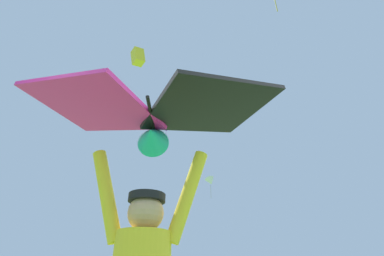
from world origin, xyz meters
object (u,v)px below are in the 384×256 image
Objects in this scene: distant_kite_purple_overhead_distant at (166,130)px; distant_kite_white_high_left at (211,181)px; held_stunt_kite at (152,114)px; distant_kite_yellow_low_right at (138,57)px; distant_kite_purple_mid_left at (257,88)px.

distant_kite_purple_overhead_distant is 0.69× the size of distant_kite_white_high_left.
held_stunt_kite is at bearing -86.73° from distant_kite_white_high_left.
distant_kite_yellow_low_right reaches higher than distant_kite_white_high_left.
distant_kite_white_high_left is 16.34m from distant_kite_yellow_low_right.
held_stunt_kite is 22.16m from distant_kite_yellow_low_right.
distant_kite_yellow_low_right is at bearing -107.66° from distant_kite_white_high_left.
distant_kite_white_high_left is (5.36, 0.67, -6.89)m from distant_kite_purple_overhead_distant.
distant_kite_purple_mid_left reaches higher than distant_kite_yellow_low_right.
distant_kite_purple_mid_left is (4.46, 25.54, 19.58)m from held_stunt_kite.
distant_kite_white_high_left is 12.26m from distant_kite_purple_mid_left.
distant_kite_purple_mid_left is at bearing 45.68° from distant_kite_yellow_low_right.
distant_kite_purple_mid_left is at bearing -13.87° from distant_kite_purple_overhead_distant.
distant_kite_purple_overhead_distant is 8.76m from distant_kite_white_high_left.
distant_kite_purple_mid_left is (11.49, -2.83, 3.14)m from distant_kite_purple_overhead_distant.
distant_kite_purple_overhead_distant is (-7.02, 28.38, 16.43)m from held_stunt_kite.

